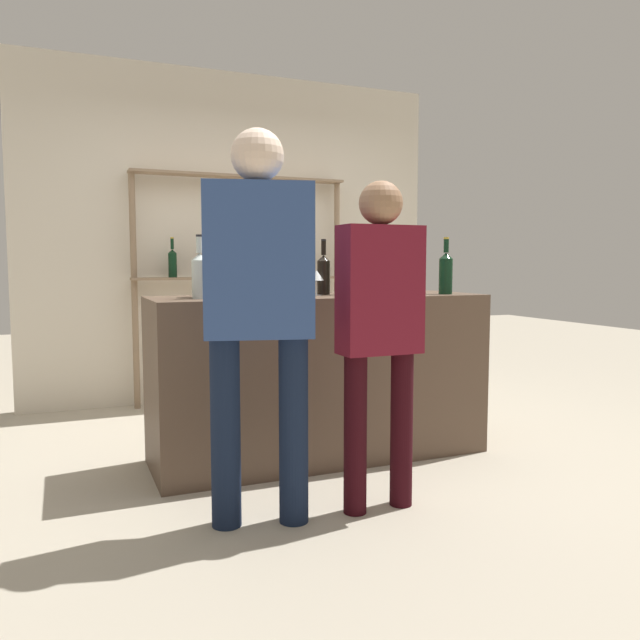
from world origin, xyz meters
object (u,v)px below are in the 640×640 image
object	(u,v)px
wine_glass	(317,276)
counter_bottle_4	(324,273)
counter_bottle_2	(343,272)
counter_bottle_5	(446,272)
ice_bucket	(220,276)
counter_bottle_3	(200,274)
customer_left	(259,297)
counter_bottle_0	(243,275)
counter_bottle_1	(375,272)
customer_center	(380,318)

from	to	relation	value
wine_glass	counter_bottle_4	bearing A→B (deg)	44.61
counter_bottle_2	counter_bottle_5	size ratio (longest dim) A/B	1.03
ice_bucket	counter_bottle_3	bearing A→B (deg)	-138.23
customer_left	counter_bottle_2	bearing A→B (deg)	-29.50
counter_bottle_0	customer_left	distance (m)	0.67
customer_left	counter_bottle_4	bearing A→B (deg)	-23.30
counter_bottle_0	counter_bottle_1	xyz separation A→B (m)	(0.84, 0.06, 0.01)
counter_bottle_1	counter_bottle_2	size ratio (longest dim) A/B	0.97
counter_bottle_2	customer_left	bearing A→B (deg)	-133.75
counter_bottle_3	counter_bottle_5	xyz separation A→B (m)	(1.52, -0.09, 0.00)
customer_center	counter_bottle_2	bearing A→B (deg)	-14.03
counter_bottle_3	counter_bottle_5	bearing A→B (deg)	-3.40
counter_bottle_0	customer_center	distance (m)	0.87
counter_bottle_2	counter_bottle_3	bearing A→B (deg)	-175.05
wine_glass	customer_center	xyz separation A→B (m)	(-0.04, -0.87, -0.18)
counter_bottle_1	customer_left	xyz separation A→B (m)	(-0.95, -0.72, -0.10)
counter_bottle_1	counter_bottle_2	bearing A→B (deg)	147.47
wine_glass	customer_center	size ratio (longest dim) A/B	0.10
ice_bucket	wine_glass	bearing A→B (deg)	-4.80
counter_bottle_1	ice_bucket	size ratio (longest dim) A/B	1.46
counter_bottle_0	counter_bottle_5	size ratio (longest dim) A/B	0.93
counter_bottle_5	ice_bucket	distance (m)	1.40
counter_bottle_1	counter_bottle_5	distance (m)	0.47
counter_bottle_1	customer_center	xyz separation A→B (m)	(-0.37, -0.77, -0.20)
ice_bucket	counter_bottle_4	bearing A→B (deg)	2.54
counter_bottle_1	counter_bottle_3	world-z (taller)	counter_bottle_1
wine_glass	customer_left	distance (m)	1.03
counter_bottle_0	counter_bottle_2	bearing A→B (deg)	13.73
counter_bottle_0	ice_bucket	size ratio (longest dim) A/B	1.37
counter_bottle_5	customer_center	xyz separation A→B (m)	(-0.84, -0.71, -0.20)
customer_left	counter_bottle_3	bearing A→B (deg)	22.19
counter_bottle_1	counter_bottle_4	distance (m)	0.32
wine_glass	customer_center	distance (m)	0.89
counter_bottle_3	counter_bottle_4	bearing A→B (deg)	10.97
customer_left	counter_bottle_1	bearing A→B (deg)	-38.61
counter_bottle_4	counter_bottle_0	bearing A→B (deg)	-157.34
counter_bottle_4	customer_left	xyz separation A→B (m)	(-0.69, -0.90, -0.09)
counter_bottle_3	counter_bottle_2	bearing A→B (deg)	4.95
counter_bottle_1	wine_glass	distance (m)	0.35
counter_bottle_0	customer_left	xyz separation A→B (m)	(-0.11, -0.66, -0.09)
counter_bottle_5	customer_left	xyz separation A→B (m)	(-1.42, -0.66, -0.09)
counter_bottle_0	counter_bottle_2	size ratio (longest dim) A/B	0.90
ice_bucket	customer_left	distance (m)	0.88
counter_bottle_4	wine_glass	size ratio (longest dim) A/B	2.24
counter_bottle_2	wine_glass	size ratio (longest dim) A/B	2.39
counter_bottle_1	counter_bottle_5	bearing A→B (deg)	-7.83
counter_bottle_3	customer_center	bearing A→B (deg)	-49.53
counter_bottle_5	customer_center	size ratio (longest dim) A/B	0.23
counter_bottle_0	ice_bucket	distance (m)	0.23
counter_bottle_1	customer_center	size ratio (longest dim) A/B	0.22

